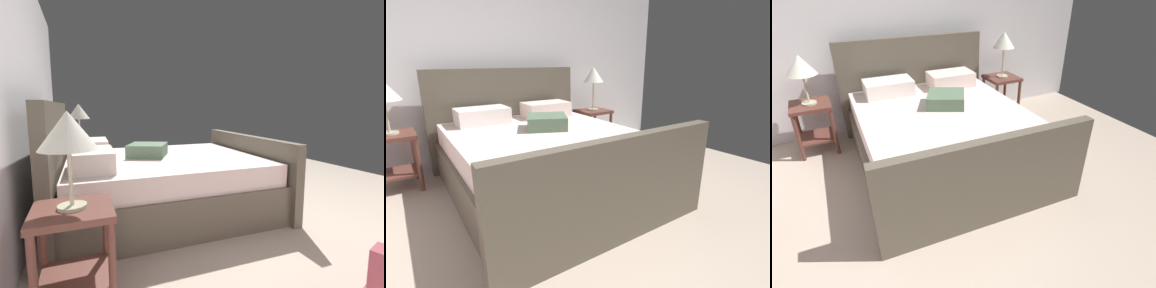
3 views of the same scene
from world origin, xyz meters
TOP-DOWN VIEW (x-y plane):
  - ground_plane at (0.00, 0.00)m, footprint 6.18×5.22m
  - wall_back at (0.00, 2.67)m, footprint 6.30×0.12m
  - bed at (0.35, 1.37)m, footprint 1.95×2.32m
  - nightstand_right at (1.62, 2.18)m, footprint 0.44×0.44m
  - table_lamp_right at (1.62, 2.18)m, footprint 0.29×0.29m
  - nightstand_left at (-0.92, 2.24)m, footprint 0.44×0.44m

SIDE VIEW (x-z plane):
  - ground_plane at x=0.00m, z-range -0.02..0.00m
  - bed at x=0.35m, z-range -0.26..0.96m
  - nightstand_right at x=1.62m, z-range 0.10..0.70m
  - nightstand_left at x=-0.92m, z-range 0.10..0.70m
  - table_lamp_right at x=1.62m, z-range 0.79..1.41m
  - wall_back at x=0.00m, z-range 0.00..2.59m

